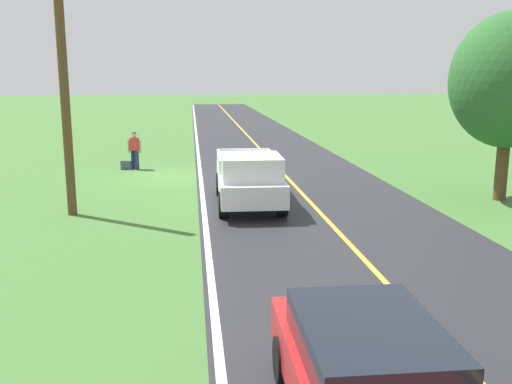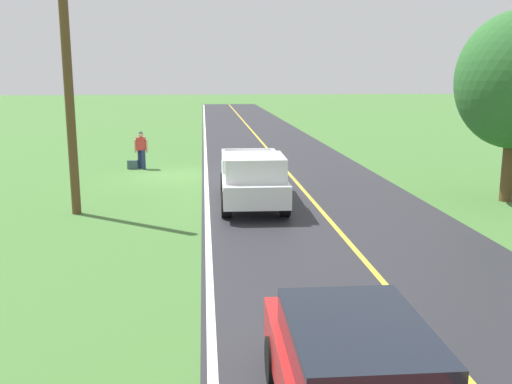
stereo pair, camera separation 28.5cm
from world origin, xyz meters
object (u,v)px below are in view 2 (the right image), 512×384
(pickup_truck_passing, at_px, (253,177))
(utility_pole_roadside, at_px, (69,89))
(suitcase_carried, at_px, (133,165))
(sedan_ahead_same_lane, at_px, (359,380))
(hitchhiker_walking, at_px, (141,148))

(pickup_truck_passing, xyz_separation_m, utility_pole_roadside, (5.60, 0.51, 2.90))
(suitcase_carried, bearing_deg, sedan_ahead_same_lane, 17.68)
(hitchhiker_walking, relative_size, suitcase_carried, 3.80)
(suitcase_carried, height_order, sedan_ahead_same_lane, sedan_ahead_same_lane)
(sedan_ahead_same_lane, height_order, utility_pole_roadside, utility_pole_roadside)
(hitchhiker_walking, height_order, sedan_ahead_same_lane, hitchhiker_walking)
(sedan_ahead_same_lane, bearing_deg, utility_pole_roadside, -63.87)
(sedan_ahead_same_lane, bearing_deg, pickup_truck_passing, -89.08)
(suitcase_carried, bearing_deg, hitchhiker_walking, 100.86)
(hitchhiker_walking, xyz_separation_m, sedan_ahead_same_lane, (-4.66, 20.41, -0.23))
(pickup_truck_passing, bearing_deg, suitcase_carried, -58.64)
(pickup_truck_passing, height_order, sedan_ahead_same_lane, pickup_truck_passing)
(suitcase_carried, relative_size, utility_pole_roadside, 0.06)
(hitchhiker_walking, distance_m, utility_pole_roadside, 9.12)
(sedan_ahead_same_lane, bearing_deg, suitcase_carried, -75.98)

